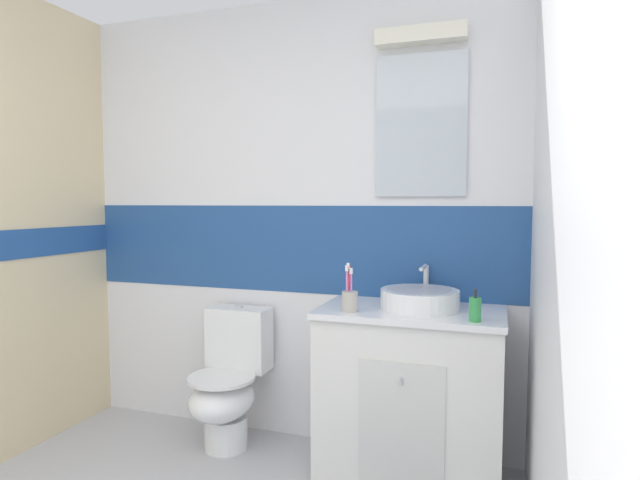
{
  "coord_description": "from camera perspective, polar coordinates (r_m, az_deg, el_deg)",
  "views": [
    {
      "loc": [
        1.15,
        -0.4,
        1.37
      ],
      "look_at": [
        0.39,
        1.81,
        1.2
      ],
      "focal_mm": 29.51,
      "sensor_mm": 36.0,
      "label": 1
    }
  ],
  "objects": [
    {
      "name": "vanity_cabinet",
      "position": [
        2.74,
        9.75,
        -16.06
      ],
      "size": [
        0.89,
        0.53,
        0.85
      ],
      "color": "silver",
      "rests_on": "ground_plane"
    },
    {
      "name": "wall_back_tiled",
      "position": [
        3.07,
        -2.85,
        2.06
      ],
      "size": [
        3.2,
        0.2,
        2.5
      ],
      "color": "white",
      "rests_on": "ground_plane"
    },
    {
      "name": "sink_basin",
      "position": [
        2.62,
        10.77,
        -6.24
      ],
      "size": [
        0.38,
        0.43,
        0.2
      ],
      "color": "white",
      "rests_on": "vanity_cabinet"
    },
    {
      "name": "wall_right_plain",
      "position": [
        1.62,
        26.0,
        -0.52
      ],
      "size": [
        0.1,
        3.48,
        2.5
      ],
      "primitive_type": "cube",
      "color": "white",
      "rests_on": "ground_plane"
    },
    {
      "name": "toothbrush_cup",
      "position": [
        2.52,
        3.24,
        -6.42
      ],
      "size": [
        0.08,
        0.08,
        0.23
      ],
      "color": "#B2ADA3",
      "rests_on": "vanity_cabinet"
    },
    {
      "name": "toilet",
      "position": [
        3.09,
        -9.89,
        -15.0
      ],
      "size": [
        0.37,
        0.5,
        0.78
      ],
      "color": "white",
      "rests_on": "ground_plane"
    },
    {
      "name": "soap_dispenser",
      "position": [
        2.4,
        16.47,
        -7.2
      ],
      "size": [
        0.05,
        0.05,
        0.15
      ],
      "color": "green",
      "rests_on": "vanity_cabinet"
    }
  ]
}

